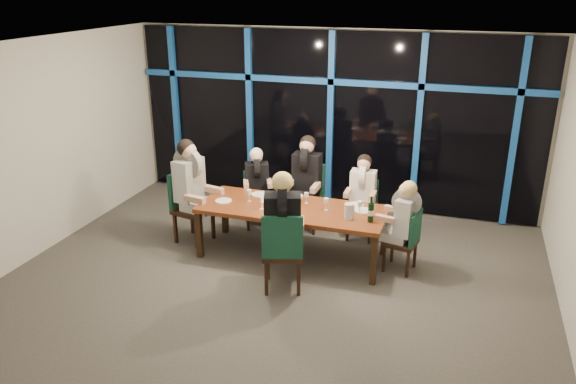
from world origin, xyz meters
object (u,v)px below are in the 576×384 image
at_px(diner_near_mid, 283,213).
at_px(wine_bottle, 371,212).
at_px(chair_far_right, 362,206).
at_px(diner_end_left, 191,177).
at_px(diner_end_right, 403,213).
at_px(chair_end_right, 407,238).
at_px(chair_far_left, 257,196).
at_px(chair_far_mid, 308,193).
at_px(chair_end_left, 188,203).
at_px(chair_near_mid, 283,248).
at_px(water_pitcher, 349,211).
at_px(diner_far_mid, 306,170).
at_px(dining_table, 292,212).
at_px(diner_far_right, 363,185).
at_px(diner_far_left, 257,176).

relative_size(diner_near_mid, wine_bottle, 2.99).
relative_size(chair_far_right, wine_bottle, 2.55).
distance_m(diner_end_left, diner_end_right, 3.08).
xyz_separation_m(chair_end_right, diner_end_right, (-0.07, 0.01, 0.35)).
bearing_deg(diner_end_left, chair_far_left, -26.78).
distance_m(chair_far_mid, diner_near_mid, 2.01).
height_order(chair_end_left, chair_near_mid, chair_near_mid).
height_order(chair_end_right, diner_end_left, diner_end_left).
distance_m(chair_far_mid, chair_end_left, 1.87).
relative_size(chair_near_mid, water_pitcher, 5.03).
height_order(diner_far_mid, diner_end_right, diner_far_mid).
relative_size(dining_table, water_pitcher, 12.07).
relative_size(diner_far_right, diner_near_mid, 0.83).
distance_m(diner_far_left, wine_bottle, 2.20).
xyz_separation_m(dining_table, diner_end_left, (-1.56, 0.02, 0.34)).
relative_size(chair_far_right, chair_near_mid, 0.83).
height_order(chair_end_right, diner_far_right, diner_far_right).
height_order(chair_near_mid, diner_near_mid, diner_near_mid).
xyz_separation_m(chair_far_left, chair_end_left, (-0.77, -0.86, 0.11)).
relative_size(wine_bottle, water_pitcher, 1.64).
bearing_deg(diner_near_mid, water_pitcher, -150.50).
height_order(chair_end_left, diner_far_right, diner_far_right).
relative_size(chair_near_mid, wine_bottle, 3.07).
xyz_separation_m(diner_far_left, diner_near_mid, (1.00, -1.70, 0.19)).
bearing_deg(diner_end_left, diner_far_right, -58.44).
bearing_deg(diner_far_right, water_pitcher, -89.59).
distance_m(dining_table, chair_far_right, 1.28).
xyz_separation_m(chair_far_left, diner_near_mid, (1.03, -1.77, 0.54)).
relative_size(chair_far_left, wine_bottle, 2.49).
distance_m(chair_far_left, diner_far_mid, 0.93).
height_order(diner_far_left, water_pitcher, diner_far_left).
height_order(chair_far_right, diner_near_mid, diner_near_mid).
height_order(chair_far_left, chair_near_mid, chair_near_mid).
height_order(chair_end_right, water_pitcher, water_pitcher).
relative_size(diner_end_left, diner_near_mid, 1.00).
bearing_deg(diner_near_mid, chair_near_mid, 90.00).
distance_m(chair_far_left, chair_far_right, 1.69).
distance_m(chair_far_left, diner_far_right, 1.73).
distance_m(chair_far_right, wine_bottle, 1.23).
relative_size(dining_table, diner_near_mid, 2.46).
bearing_deg(diner_end_left, chair_near_mid, -108.25).
xyz_separation_m(chair_far_right, chair_end_left, (-2.46, -0.94, 0.10)).
height_order(dining_table, water_pitcher, water_pitcher).
distance_m(chair_far_left, diner_end_left, 1.23).
xyz_separation_m(chair_far_left, wine_bottle, (2.00, -1.05, 0.40)).
distance_m(diner_far_mid, diner_far_right, 0.91).
xyz_separation_m(diner_far_left, diner_end_right, (2.36, -0.76, 0.00)).
relative_size(chair_far_right, chair_end_left, 0.83).
distance_m(chair_far_right, water_pitcher, 1.18).
bearing_deg(dining_table, diner_far_left, 135.70).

